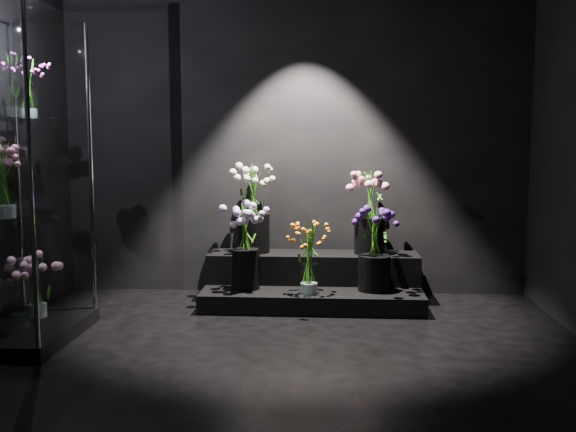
{
  "coord_description": "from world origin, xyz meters",
  "views": [
    {
      "loc": [
        0.32,
        -3.56,
        1.32
      ],
      "look_at": [
        -0.0,
        1.2,
        0.77
      ],
      "focal_mm": 40.0,
      "sensor_mm": 36.0,
      "label": 1
    }
  ],
  "objects": [
    {
      "name": "bouquet_case_pink",
      "position": [
        -1.74,
        0.34,
        1.08
      ],
      "size": [
        0.35,
        0.35,
        0.48
      ],
      "rotation": [
        0.0,
        0.0,
        0.37
      ],
      "color": "white",
      "rests_on": "display_case"
    },
    {
      "name": "display_case",
      "position": [
        -1.69,
        0.5,
        1.08
      ],
      "size": [
        0.59,
        0.98,
        2.15
      ],
      "color": "black",
      "rests_on": "floor"
    },
    {
      "name": "bouquet_pink_roses",
      "position": [
        0.65,
        1.76,
        0.76
      ],
      "size": [
        0.43,
        0.43,
        0.68
      ],
      "rotation": [
        0.0,
        0.0,
        0.31
      ],
      "color": "black",
      "rests_on": "display_riser"
    },
    {
      "name": "bouquet_cream_roses",
      "position": [
        -0.33,
        1.77,
        0.8
      ],
      "size": [
        0.46,
        0.46,
        0.73
      ],
      "rotation": [
        0.0,
        0.0,
        0.28
      ],
      "color": "black",
      "rests_on": "display_riser"
    },
    {
      "name": "bouquet_case_magenta",
      "position": [
        -1.7,
        0.65,
        1.68
      ],
      "size": [
        0.28,
        0.28,
        0.4
      ],
      "rotation": [
        0.0,
        0.0,
        -0.25
      ],
      "color": "white",
      "rests_on": "display_case"
    },
    {
      "name": "wall_back",
      "position": [
        0.0,
        2.0,
        1.4
      ],
      "size": [
        4.0,
        0.0,
        4.0
      ],
      "primitive_type": "plane",
      "rotation": [
        1.57,
        0.0,
        0.0
      ],
      "color": "black",
      "rests_on": "floor"
    },
    {
      "name": "wall_front",
      "position": [
        0.0,
        -2.0,
        1.4
      ],
      "size": [
        4.0,
        0.0,
        4.0
      ],
      "primitive_type": "plane",
      "rotation": [
        -1.57,
        0.0,
        0.0
      ],
      "color": "black",
      "rests_on": "floor"
    },
    {
      "name": "bouquet_case_base_pink",
      "position": [
        -1.73,
        0.69,
        0.33
      ],
      "size": [
        0.39,
        0.39,
        0.42
      ],
      "rotation": [
        0.0,
        0.0,
        0.14
      ],
      "color": "white",
      "rests_on": "display_case"
    },
    {
      "name": "floor",
      "position": [
        0.0,
        0.0,
        0.0
      ],
      "size": [
        4.0,
        4.0,
        0.0
      ],
      "primitive_type": "plane",
      "color": "black",
      "rests_on": "ground"
    },
    {
      "name": "bouquet_lilac",
      "position": [
        -0.35,
        1.45,
        0.54
      ],
      "size": [
        0.37,
        0.37,
        0.68
      ],
      "rotation": [
        0.0,
        0.0,
        0.1
      ],
      "color": "black",
      "rests_on": "display_riser"
    },
    {
      "name": "bouquet_purple",
      "position": [
        0.67,
        1.46,
        0.5
      ],
      "size": [
        0.32,
        0.32,
        0.67
      ],
      "rotation": [
        0.0,
        0.0,
        0.02
      ],
      "color": "black",
      "rests_on": "display_riser"
    },
    {
      "name": "display_riser",
      "position": [
        0.17,
        1.65,
        0.16
      ],
      "size": [
        1.76,
        0.78,
        0.39
      ],
      "color": "black",
      "rests_on": "floor"
    },
    {
      "name": "bouquet_orange_bells",
      "position": [
        0.16,
        1.32,
        0.43
      ],
      "size": [
        0.33,
        0.33,
        0.55
      ],
      "rotation": [
        0.0,
        0.0,
        -0.32
      ],
      "color": "white",
      "rests_on": "display_riser"
    }
  ]
}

